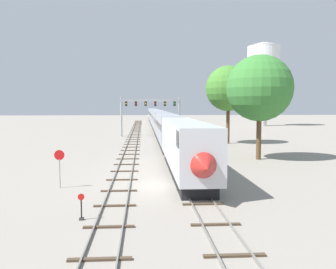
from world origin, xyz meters
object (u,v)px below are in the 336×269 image
(stop_sign, at_px, (59,163))
(trackside_tree_mid, at_px, (260,88))
(signal_gantry, at_px, (150,107))
(switch_stand, at_px, (81,211))
(passenger_train, at_px, (159,120))
(water_tower, at_px, (263,60))
(trackside_tree_left, at_px, (228,89))

(stop_sign, relative_size, trackside_tree_mid, 0.24)
(signal_gantry, relative_size, trackside_tree_mid, 1.02)
(switch_stand, relative_size, trackside_tree_mid, 0.12)
(passenger_train, distance_m, water_tower, 41.24)
(stop_sign, bearing_deg, passenger_train, 80.74)
(passenger_train, height_order, stop_sign, passenger_train)
(signal_gantry, xyz_separation_m, trackside_tree_left, (12.24, -14.54, 3.12))
(passenger_train, relative_size, signal_gantry, 11.06)
(switch_stand, xyz_separation_m, stop_sign, (-2.90, 8.02, 1.35))
(passenger_train, xyz_separation_m, trackside_tree_mid, (9.48, -47.79, 5.51))
(signal_gantry, relative_size, switch_stand, 8.29)
(switch_stand, xyz_separation_m, trackside_tree_mid, (16.58, 21.55, 7.61))
(stop_sign, xyz_separation_m, trackside_tree_mid, (19.48, 13.52, 6.25))
(water_tower, xyz_separation_m, trackside_tree_mid, (-22.47, -67.68, -11.33))
(passenger_train, bearing_deg, stop_sign, -99.26)
(signal_gantry, distance_m, switch_stand, 54.32)
(water_tower, distance_m, trackside_tree_left, 55.56)
(passenger_train, relative_size, stop_sign, 46.48)
(passenger_train, bearing_deg, trackside_tree_mid, -78.78)
(passenger_train, bearing_deg, trackside_tree_left, -71.59)
(passenger_train, height_order, trackside_tree_left, trackside_tree_left)
(signal_gantry, bearing_deg, trackside_tree_left, -49.90)
(trackside_tree_left, bearing_deg, water_tower, 66.26)
(water_tower, bearing_deg, signal_gantry, -134.03)
(stop_sign, bearing_deg, signal_gantry, 80.40)
(water_tower, height_order, stop_sign, water_tower)
(signal_gantry, distance_m, water_tower, 51.08)
(switch_stand, relative_size, trackside_tree_left, 0.12)
(trackside_tree_left, height_order, trackside_tree_mid, trackside_tree_left)
(trackside_tree_left, xyz_separation_m, trackside_tree_mid, (-0.51, -17.76, -0.75))
(passenger_train, relative_size, trackside_tree_left, 10.65)
(switch_stand, height_order, stop_sign, stop_sign)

